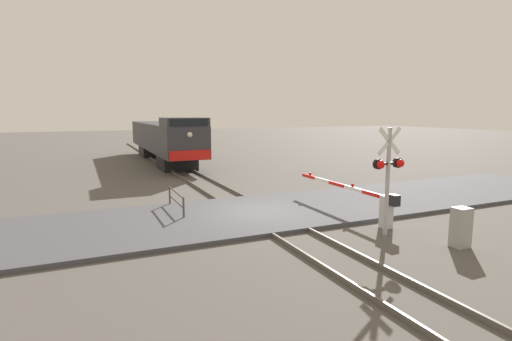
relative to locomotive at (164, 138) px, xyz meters
name	(u,v)px	position (x,y,z in m)	size (l,w,h in m)	color
ground_plane	(257,215)	(0.00, -18.90, -1.98)	(160.00, 160.00, 0.00)	#514C47
rail_track_left	(241,215)	(-0.72, -18.90, -1.90)	(0.08, 80.00, 0.15)	#59544C
rail_track_right	(272,211)	(0.72, -18.90, -1.90)	(0.08, 80.00, 0.15)	#59544C
road_surface	(257,213)	(0.00, -18.90, -1.90)	(36.00, 5.85, 0.15)	#47474C
locomotive	(164,138)	(0.00, 0.00, 0.00)	(2.88, 17.47, 3.80)	black
crossing_signal	(388,170)	(2.91, -23.20, 0.29)	(1.18, 0.33, 3.70)	#ADADB2
crossing_gate	(370,201)	(3.51, -21.67, -1.15)	(0.36, 6.40, 1.32)	silver
utility_cabinet	(461,227)	(4.19, -25.09, -1.35)	(0.52, 0.44, 1.26)	#999993
guard_railing	(176,199)	(-2.98, -17.40, -1.36)	(0.08, 2.62, 0.95)	#4C4742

